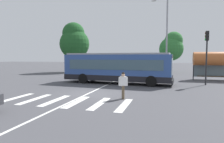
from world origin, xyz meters
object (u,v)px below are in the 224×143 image
at_px(city_transit_bus, 117,68).
at_px(twin_arm_street_lamp, 167,30).
at_px(background_tree_left, 74,41).
at_px(background_tree_right, 172,46).
at_px(traffic_light_far_corner, 207,49).
at_px(bus_stop_shelter, 214,59).
at_px(parked_car_blue, 114,69).
at_px(parked_car_champagne, 132,70).
at_px(pedestrian_crossing_street, 123,84).
at_px(parked_car_charcoal, 149,70).
at_px(parked_car_silver, 98,69).

relative_size(city_transit_bus, twin_arm_street_lamp, 1.12).
height_order(background_tree_left, background_tree_right, background_tree_left).
bearing_deg(traffic_light_far_corner, city_transit_bus, -172.46).
bearing_deg(background_tree_right, bus_stop_shelter, -67.49).
relative_size(city_transit_bus, background_tree_right, 1.58).
bearing_deg(parked_car_blue, background_tree_right, 35.15).
relative_size(parked_car_champagne, background_tree_right, 0.65).
distance_m(twin_arm_street_lamp, background_tree_left, 17.07).
height_order(parked_car_champagne, traffic_light_far_corner, traffic_light_far_corner).
bearing_deg(background_tree_left, pedestrian_crossing_street, -56.47).
bearing_deg(traffic_light_far_corner, background_tree_left, 149.22).
bearing_deg(twin_arm_street_lamp, traffic_light_far_corner, -53.14).
xyz_separation_m(parked_car_champagne, parked_car_charcoal, (2.59, 0.22, 0.00)).
bearing_deg(bus_stop_shelter, parked_car_blue, 161.17).
distance_m(pedestrian_crossing_street, traffic_light_far_corner, 10.64).
relative_size(twin_arm_street_lamp, background_tree_right, 1.41).
xyz_separation_m(city_transit_bus, background_tree_right, (5.63, 16.08, 2.87)).
bearing_deg(background_tree_left, city_transit_bus, -49.18).
distance_m(parked_car_champagne, traffic_light_far_corner, 12.74).
distance_m(traffic_light_far_corner, twin_arm_street_lamp, 6.63).
xyz_separation_m(parked_car_champagne, twin_arm_street_lamp, (5.03, -4.03, 5.19)).
relative_size(parked_car_blue, background_tree_left, 0.52).
height_order(bus_stop_shelter, twin_arm_street_lamp, twin_arm_street_lamp).
height_order(traffic_light_far_corner, background_tree_left, background_tree_left).
bearing_deg(traffic_light_far_corner, bus_stop_shelter, 70.50).
bearing_deg(pedestrian_crossing_street, background_tree_right, 81.52).
relative_size(parked_car_silver, parked_car_blue, 1.01).
height_order(pedestrian_crossing_street, background_tree_left, background_tree_left).
relative_size(bus_stop_shelter, twin_arm_street_lamp, 0.45).
distance_m(parked_car_blue, parked_car_champagne, 2.78).
relative_size(city_transit_bus, traffic_light_far_corner, 2.16).
height_order(parked_car_champagne, twin_arm_street_lamp, twin_arm_street_lamp).
bearing_deg(background_tree_left, parked_car_silver, -24.87).
distance_m(parked_car_blue, background_tree_right, 11.23).
distance_m(city_transit_bus, twin_arm_street_lamp, 8.84).
bearing_deg(parked_car_silver, twin_arm_street_lamp, -21.95).
xyz_separation_m(city_transit_bus, bus_stop_shelter, (10.01, 5.53, 0.83)).
bearing_deg(parked_car_blue, twin_arm_street_lamp, -26.88).
relative_size(twin_arm_street_lamp, background_tree_left, 1.13).
xyz_separation_m(pedestrian_crossing_street, background_tree_left, (-13.11, 19.79, 4.53)).
bearing_deg(parked_car_champagne, city_transit_bus, -88.54).
relative_size(parked_car_silver, twin_arm_street_lamp, 0.46).
xyz_separation_m(city_transit_bus, parked_car_silver, (-5.66, 10.22, -0.82)).
relative_size(traffic_light_far_corner, bus_stop_shelter, 1.16).
xyz_separation_m(city_transit_bus, pedestrian_crossing_street, (2.17, -7.12, -0.62)).
xyz_separation_m(pedestrian_crossing_street, twin_arm_street_lamp, (2.60, 13.14, 4.99)).
bearing_deg(traffic_light_far_corner, twin_arm_street_lamp, 126.86).
bearing_deg(twin_arm_street_lamp, parked_car_blue, 153.12).
height_order(traffic_light_far_corner, twin_arm_street_lamp, twin_arm_street_lamp).
bearing_deg(city_transit_bus, parked_car_blue, 106.93).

